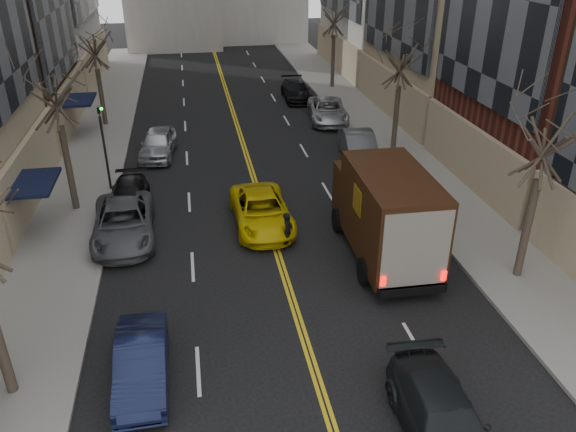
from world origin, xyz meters
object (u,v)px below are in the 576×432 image
(ups_truck, at_px, (385,213))
(pedestrian, at_px, (288,231))
(taxi, at_px, (262,211))
(observer_sedan, at_px, (443,422))

(ups_truck, bearing_deg, pedestrian, 162.67)
(taxi, distance_m, pedestrian, 2.37)
(ups_truck, xyz_separation_m, taxi, (-4.50, 3.46, -1.22))
(ups_truck, relative_size, taxi, 1.35)
(observer_sedan, xyz_separation_m, pedestrian, (-2.18, 10.54, 0.12))
(taxi, xyz_separation_m, pedestrian, (0.79, -2.23, 0.10))
(observer_sedan, bearing_deg, ups_truck, 83.03)
(ups_truck, xyz_separation_m, observer_sedan, (-1.52, -9.31, -1.24))
(ups_truck, xyz_separation_m, pedestrian, (-3.71, 1.23, -1.12))
(pedestrian, bearing_deg, observer_sedan, -145.04)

